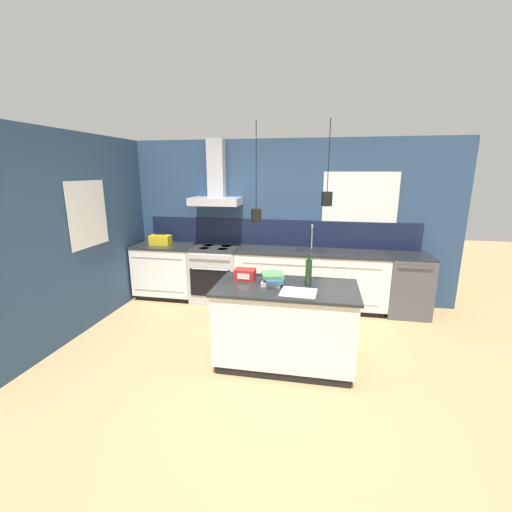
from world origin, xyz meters
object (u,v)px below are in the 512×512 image
at_px(oven_range, 216,274).
at_px(dishwasher, 408,285).
at_px(red_supply_box, 245,274).
at_px(yellow_toolbox, 160,240).
at_px(bottle_on_island, 309,272).
at_px(book_stack, 273,279).

height_order(oven_range, dishwasher, same).
bearing_deg(dishwasher, red_supply_box, -143.58).
bearing_deg(oven_range, dishwasher, 0.08).
xyz_separation_m(oven_range, yellow_toolbox, (-0.95, 0.00, 0.54)).
height_order(dishwasher, bottle_on_island, bottle_on_island).
xyz_separation_m(dishwasher, book_stack, (-1.82, -1.66, 0.51)).
xyz_separation_m(bottle_on_island, yellow_toolbox, (-2.51, 1.65, -0.07)).
distance_m(dishwasher, book_stack, 2.51).
distance_m(red_supply_box, yellow_toolbox, 2.39).
height_order(book_stack, yellow_toolbox, yellow_toolbox).
relative_size(oven_range, dishwasher, 1.00).
distance_m(bottle_on_island, red_supply_box, 0.72).
height_order(bottle_on_island, red_supply_box, bottle_on_island).
relative_size(oven_range, book_stack, 2.71).
relative_size(bottle_on_island, yellow_toolbox, 1.04).
bearing_deg(bottle_on_island, yellow_toolbox, 146.65).
height_order(oven_range, red_supply_box, red_supply_box).
distance_m(dishwasher, yellow_toolbox, 3.98).
relative_size(book_stack, yellow_toolbox, 0.99).
relative_size(dishwasher, red_supply_box, 3.93).
xyz_separation_m(dishwasher, bottle_on_island, (-1.43, -1.65, 0.61)).
distance_m(dishwasher, red_supply_box, 2.71).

